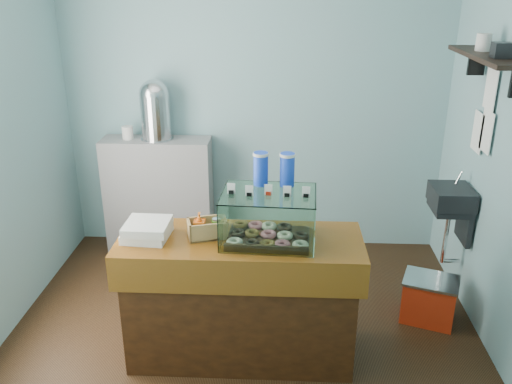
# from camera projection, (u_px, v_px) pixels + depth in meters

# --- Properties ---
(ground) EXTENTS (3.50, 3.50, 0.00)m
(ground) POSITION_uv_depth(u_px,v_px,m) (244.00, 330.00, 4.09)
(ground) COLOR black
(ground) RESTS_ON ground
(room_shell) EXTENTS (3.54, 3.04, 2.82)m
(room_shell) POSITION_uv_depth(u_px,v_px,m) (246.00, 108.00, 3.46)
(room_shell) COLOR #7CB2B4
(room_shell) RESTS_ON ground
(counter) EXTENTS (1.60, 0.60, 0.90)m
(counter) POSITION_uv_depth(u_px,v_px,m) (241.00, 297.00, 3.68)
(counter) COLOR #48230E
(counter) RESTS_ON ground
(back_shelf) EXTENTS (1.00, 0.32, 1.10)m
(back_shelf) POSITION_uv_depth(u_px,v_px,m) (159.00, 195.00, 5.15)
(back_shelf) COLOR gray
(back_shelf) RESTS_ON ground
(display_case) EXTENTS (0.62, 0.47, 0.55)m
(display_case) POSITION_uv_depth(u_px,v_px,m) (269.00, 213.00, 3.47)
(display_case) COLOR #33200F
(display_case) RESTS_ON counter
(condiment_crate) EXTENTS (0.28, 0.22, 0.17)m
(condiment_crate) POSITION_uv_depth(u_px,v_px,m) (206.00, 228.00, 3.53)
(condiment_crate) COLOR tan
(condiment_crate) RESTS_ON counter
(pastry_boxes) EXTENTS (0.30, 0.30, 0.11)m
(pastry_boxes) POSITION_uv_depth(u_px,v_px,m) (147.00, 230.00, 3.52)
(pastry_boxes) COLOR silver
(pastry_boxes) RESTS_ON counter
(coffee_urn) EXTENTS (0.30, 0.30, 0.55)m
(coffee_urn) POSITION_uv_depth(u_px,v_px,m) (155.00, 108.00, 4.84)
(coffee_urn) COLOR silver
(coffee_urn) RESTS_ON back_shelf
(red_cooler) EXTENTS (0.48, 0.42, 0.36)m
(red_cooler) POSITION_uv_depth(u_px,v_px,m) (429.00, 299.00, 4.16)
(red_cooler) COLOR red
(red_cooler) RESTS_ON ground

